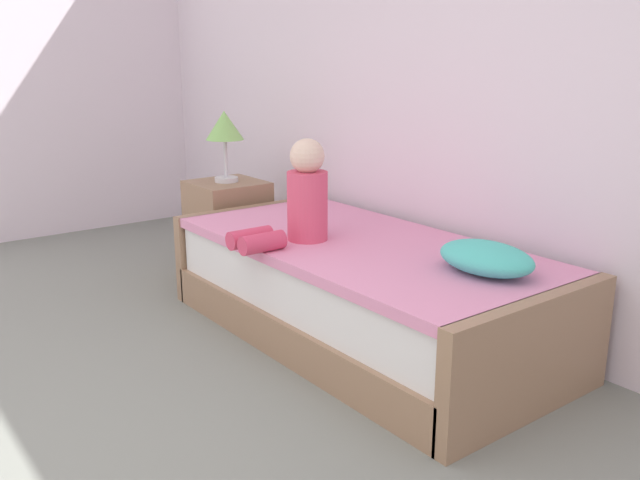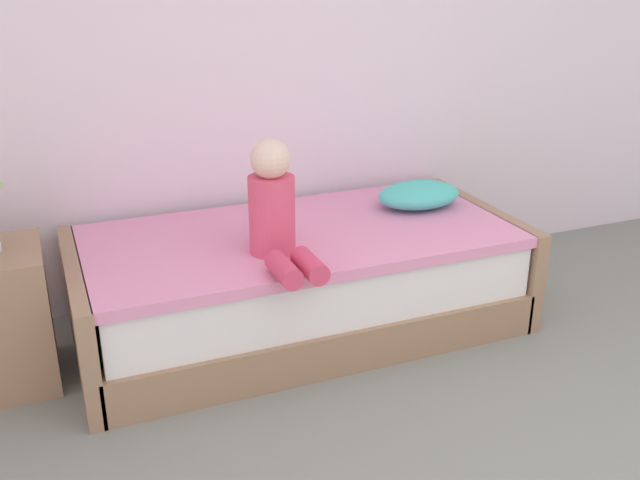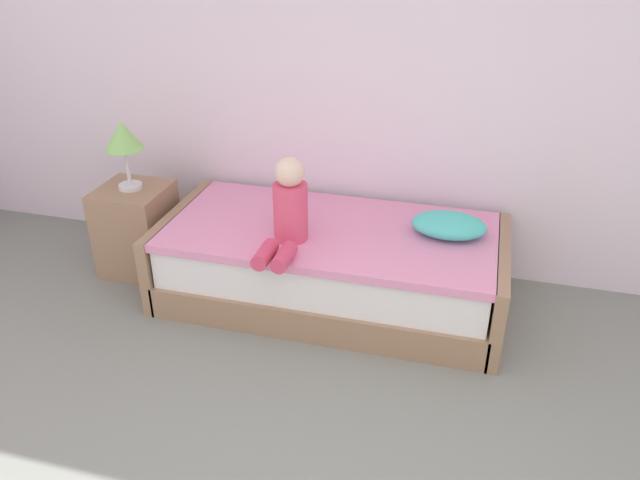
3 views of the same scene
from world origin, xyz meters
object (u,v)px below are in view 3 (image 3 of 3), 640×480
Objects in this scene: table_lamp at (123,139)px; child_figure at (288,210)px; bed at (330,264)px; nightstand at (137,229)px; pillow at (449,225)px.

child_figure is (1.16, -0.25, -0.23)m from table_lamp.
table_lamp is at bearing 179.12° from bed.
bed is at bearing 49.60° from child_figure.
nightstand is (-1.35, 0.02, 0.05)m from bed.
child_figure reaches higher than bed.
nightstand is at bearing 179.12° from bed.
nightstand is 1.18× the size of child_figure.
child_figure is at bearing -130.40° from bed.
table_lamp is at bearing 0.00° from nightstand.
nightstand is at bearing -177.78° from pillow.
nightstand is 1.25m from child_figure.
table_lamp reaches higher than bed.
child_figure reaches higher than nightstand.
nightstand reaches higher than bed.
pillow is (2.04, 0.08, 0.26)m from nightstand.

